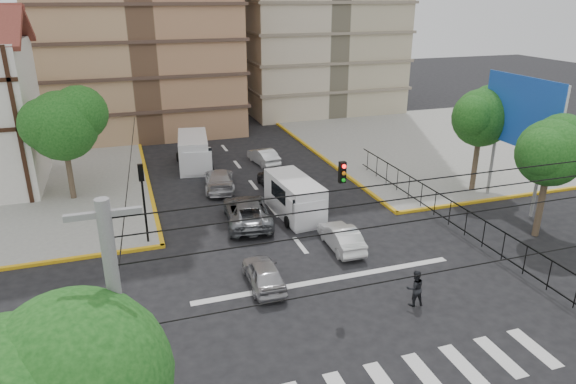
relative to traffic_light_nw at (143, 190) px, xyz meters
name	(u,v)px	position (x,y,z in m)	size (l,w,h in m)	color
ground	(337,293)	(7.80, -7.80, -3.11)	(160.00, 160.00, 0.00)	black
sidewalk_ne	(451,142)	(27.80, 12.20, -3.04)	(26.00, 26.00, 0.15)	gray
crosswalk_stripes	(406,380)	(7.80, -13.80, -3.11)	(12.00, 2.40, 0.01)	silver
stop_line	(327,280)	(7.80, -6.60, -3.11)	(13.00, 0.40, 0.01)	silver
park_fence	(448,227)	(16.80, -3.30, -3.11)	(0.10, 22.50, 1.66)	black
billboard	(522,114)	(22.25, -1.80, 2.89)	(0.36, 6.20, 8.10)	slate
tree_park_a	(552,150)	(20.88, -5.79, 1.90)	(4.41, 3.60, 6.83)	#473828
tree_park_c	(483,115)	(21.89, 1.21, 2.22)	(4.65, 3.80, 7.25)	#473828
tree_tudor	(63,122)	(-4.10, 8.21, 2.11)	(5.39, 4.40, 7.43)	#473828
traffic_light_nw	(143,190)	(0.00, 0.00, 0.00)	(0.28, 0.22, 4.40)	black
traffic_light_hanging	(364,186)	(7.80, -9.84, 2.79)	(18.00, 9.12, 0.92)	black
van_right_lane	(296,199)	(8.84, 0.95, -1.98)	(2.42, 5.33, 2.34)	silver
van_left_lane	(194,153)	(4.46, 12.48, -1.90)	(2.86, 5.78, 2.49)	silver
car_silver_front_left	(264,273)	(4.80, -6.11, -2.48)	(1.50, 3.73, 1.27)	#A7A7AB
car_white_front_right	(341,237)	(9.76, -3.75, -2.47)	(1.36, 3.89, 1.28)	white
car_grey_mid_left	(247,211)	(5.80, 0.98, -2.36)	(2.50, 5.43, 1.51)	slate
car_silver_rear_left	(219,179)	(5.35, 7.15, -2.41)	(1.97, 4.85, 1.41)	#B4B3B8
car_darkgrey_mid_right	(273,179)	(8.97, 6.18, -2.46)	(1.53, 3.81, 1.30)	#252527
car_white_rear_right	(264,156)	(9.85, 11.67, -2.47)	(1.35, 3.87, 1.27)	silver
pedestrian_crosswalk	(415,288)	(10.57, -9.72, -2.28)	(0.81, 0.63, 1.67)	black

